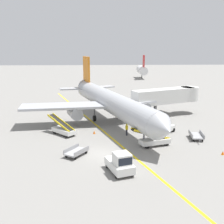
# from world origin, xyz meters

# --- Properties ---
(ground_plane) EXTENTS (300.00, 300.00, 0.00)m
(ground_plane) POSITION_xyz_m (0.00, 0.00, 0.00)
(ground_plane) COLOR gray
(taxi_line_yellow) EXTENTS (25.52, 76.01, 0.01)m
(taxi_line_yellow) POSITION_xyz_m (1.72, 5.00, 0.00)
(taxi_line_yellow) COLOR yellow
(taxi_line_yellow) RESTS_ON ground
(airliner) EXTENTS (27.64, 34.41, 10.10)m
(airliner) POSITION_xyz_m (1.55, 14.13, 3.42)
(airliner) COLOR #B2B5BA
(airliner) RESTS_ON ground
(jet_bridge) EXTENTS (12.87, 7.38, 4.85)m
(jet_bridge) POSITION_xyz_m (12.46, 18.20, 3.54)
(jet_bridge) COLOR silver
(jet_bridge) RESTS_ON ground
(pushback_tug) EXTENTS (2.94, 4.02, 2.20)m
(pushback_tug) POSITION_xyz_m (1.82, -4.93, 0.99)
(pushback_tug) COLOR silver
(pushback_tug) RESTS_ON ground
(baggage_tug_near_wing) EXTENTS (2.66, 2.56, 2.10)m
(baggage_tug_near_wing) POSITION_xyz_m (9.45, 7.92, 0.93)
(baggage_tug_near_wing) COLOR silver
(baggage_tug_near_wing) RESTS_ON ground
(belt_loader_forward_hold) EXTENTS (5.15, 2.66, 2.59)m
(belt_loader_forward_hold) POSITION_xyz_m (6.58, 2.54, 0.78)
(belt_loader_forward_hold) COLOR silver
(belt_loader_forward_hold) RESTS_ON ground
(belt_loader_aft_hold) EXTENTS (4.41, 4.43, 2.59)m
(belt_loader_aft_hold) POSITION_xyz_m (-5.30, 7.70, 0.78)
(belt_loader_aft_hold) COLOR silver
(belt_loader_aft_hold) RESTS_ON ground
(baggage_cart_loaded) EXTENTS (1.88, 3.83, 0.94)m
(baggage_cart_loaded) POSITION_xyz_m (12.82, 4.90, 0.47)
(baggage_cart_loaded) COLOR #A5A5A8
(baggage_cart_loaded) RESTS_ON ground
(baggage_cart_empty_trailing) EXTENTS (2.84, 3.58, 0.94)m
(baggage_cart_empty_trailing) POSITION_xyz_m (-2.84, -0.26, 0.47)
(baggage_cart_empty_trailing) COLOR #A5A5A8
(baggage_cart_empty_trailing) RESTS_ON ground
(ground_crew_marshaller) EXTENTS (0.36, 0.24, 1.70)m
(ground_crew_marshaller) POSITION_xyz_m (3.60, 6.84, 0.91)
(ground_crew_marshaller) COLOR #26262D
(ground_crew_marshaller) RESTS_ON ground
(safety_cone_nose_left) EXTENTS (0.36, 0.36, 0.44)m
(safety_cone_nose_left) POSITION_xyz_m (-0.95, 7.86, 0.22)
(safety_cone_nose_left) COLOR orange
(safety_cone_nose_left) RESTS_ON ground
(safety_cone_nose_right) EXTENTS (0.36, 0.36, 0.44)m
(safety_cone_nose_right) POSITION_xyz_m (14.00, -0.79, 0.22)
(safety_cone_nose_right) COLOR orange
(safety_cone_nose_right) RESTS_ON ground
(distant_aircraft_far_left) EXTENTS (3.00, 10.10, 8.80)m
(distant_aircraft_far_left) POSITION_xyz_m (16.16, 76.03, 3.22)
(distant_aircraft_far_left) COLOR silver
(distant_aircraft_far_left) RESTS_ON ground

